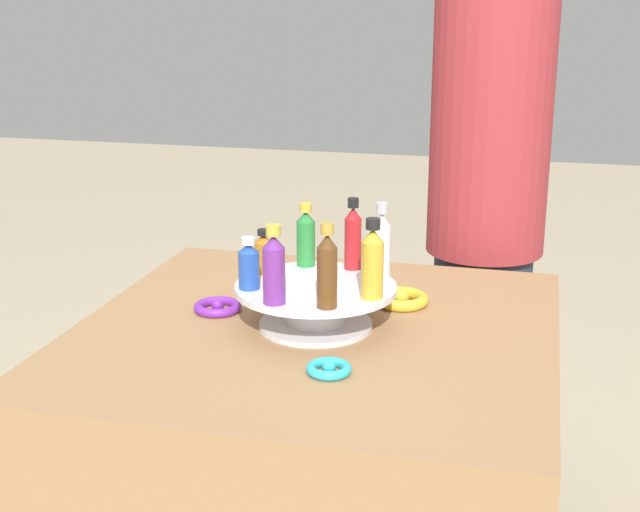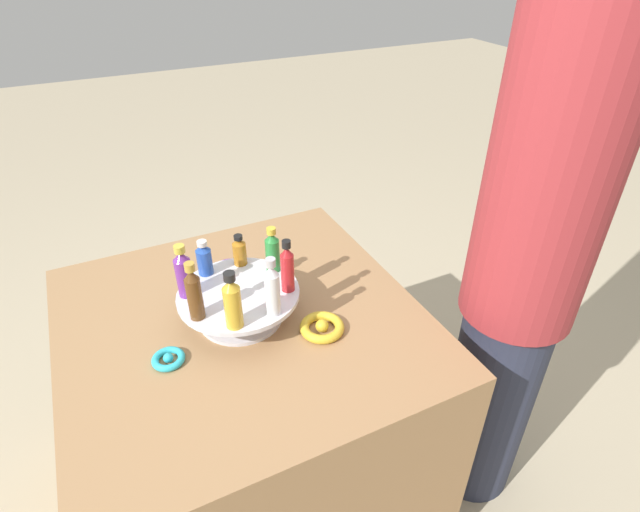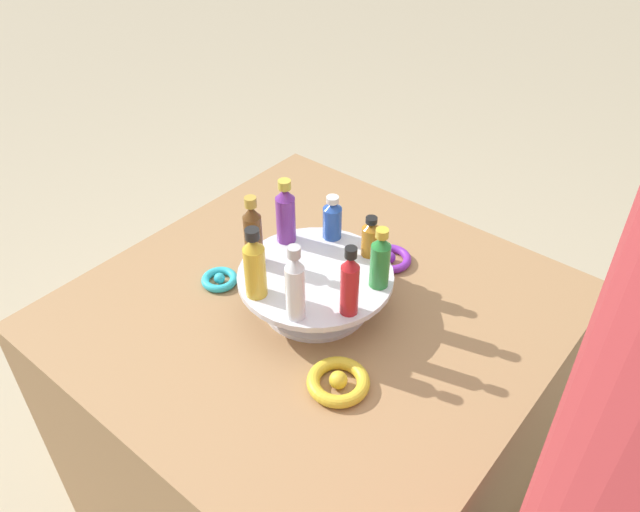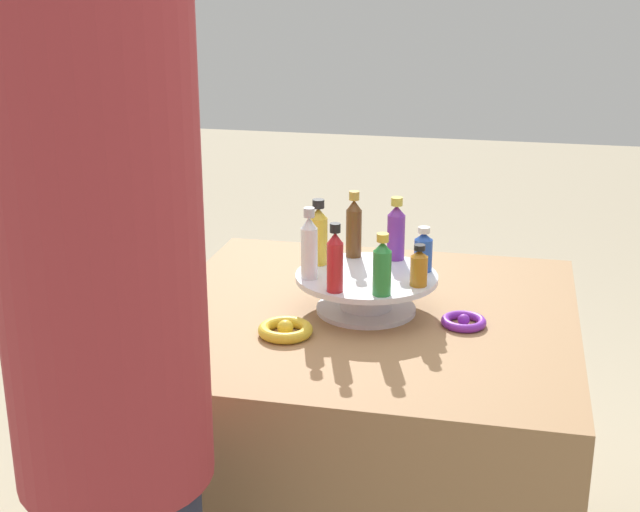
# 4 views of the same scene
# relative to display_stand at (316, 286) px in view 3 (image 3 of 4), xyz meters

# --- Properties ---
(ground_plane) EXTENTS (12.00, 12.00, 0.00)m
(ground_plane) POSITION_rel_display_stand_xyz_m (0.00, 0.00, -0.80)
(ground_plane) COLOR tan
(party_table) EXTENTS (0.90, 0.90, 0.75)m
(party_table) POSITION_rel_display_stand_xyz_m (0.00, 0.00, -0.43)
(party_table) COLOR #9E754C
(party_table) RESTS_ON ground_plane
(display_stand) EXTENTS (0.31, 0.31, 0.08)m
(display_stand) POSITION_rel_display_stand_xyz_m (0.00, 0.00, 0.00)
(display_stand) COLOR silver
(display_stand) RESTS_ON party_table
(bottle_brown) EXTENTS (0.04, 0.04, 0.15)m
(bottle_brown) POSITION_rel_display_stand_xyz_m (0.05, -0.11, 0.10)
(bottle_brown) COLOR brown
(bottle_brown) RESTS_ON display_stand
(bottle_gold) EXTENTS (0.04, 0.04, 0.15)m
(bottle_gold) POSITION_rel_display_stand_xyz_m (0.12, -0.05, 0.10)
(bottle_gold) COLOR gold
(bottle_gold) RESTS_ON display_stand
(bottle_clear) EXTENTS (0.04, 0.04, 0.15)m
(bottle_clear) POSITION_rel_display_stand_xyz_m (0.11, 0.05, 0.10)
(bottle_clear) COLOR silver
(bottle_clear) RESTS_ON display_stand
(bottle_red) EXTENTS (0.03, 0.03, 0.14)m
(bottle_red) POSITION_rel_display_stand_xyz_m (0.05, 0.12, 0.10)
(bottle_red) COLOR #B21E23
(bottle_red) RESTS_ON display_stand
(bottle_green) EXTENTS (0.04, 0.04, 0.13)m
(bottle_green) POSITION_rel_display_stand_xyz_m (-0.05, 0.11, 0.09)
(bottle_green) COLOR #288438
(bottle_green) RESTS_ON display_stand
(bottle_amber) EXTENTS (0.04, 0.04, 0.09)m
(bottle_amber) POSITION_rel_display_stand_xyz_m (-0.12, 0.05, 0.07)
(bottle_amber) COLOR #AD6B19
(bottle_amber) RESTS_ON display_stand
(bottle_blue) EXTENTS (0.04, 0.04, 0.10)m
(bottle_blue) POSITION_rel_display_stand_xyz_m (-0.11, -0.05, 0.08)
(bottle_blue) COLOR #234CAD
(bottle_blue) RESTS_ON display_stand
(bottle_purple) EXTENTS (0.04, 0.04, 0.14)m
(bottle_purple) POSITION_rel_display_stand_xyz_m (-0.05, -0.12, 0.10)
(bottle_purple) COLOR #702D93
(bottle_purple) RESTS_ON display_stand
(ribbon_bow_teal) EXTENTS (0.08, 0.08, 0.02)m
(ribbon_bow_teal) POSITION_rel_display_stand_xyz_m (0.08, -0.20, -0.04)
(ribbon_bow_teal) COLOR #2DB7CC
(ribbon_bow_teal) RESTS_ON party_table
(ribbon_bow_gold) EXTENTS (0.11, 0.11, 0.03)m
(ribbon_bow_gold) POSITION_rel_display_stand_xyz_m (0.14, 0.17, -0.04)
(ribbon_bow_gold) COLOR gold
(ribbon_bow_gold) RESTS_ON party_table
(ribbon_bow_purple) EXTENTS (0.09, 0.09, 0.03)m
(ribbon_bow_purple) POSITION_rel_display_stand_xyz_m (-0.21, 0.04, -0.04)
(ribbon_bow_purple) COLOR purple
(ribbon_bow_purple) RESTS_ON party_table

